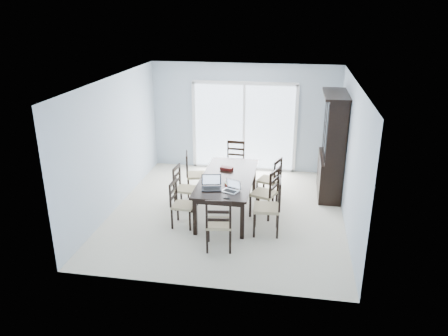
{
  "coord_description": "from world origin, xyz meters",
  "views": [
    {
      "loc": [
        1.24,
        -7.72,
        3.86
      ],
      "look_at": [
        -0.07,
        0.0,
        0.92
      ],
      "focal_mm": 35.0,
      "sensor_mm": 36.0,
      "label": 1
    }
  ],
  "objects": [
    {
      "name": "chair_right_far",
      "position": [
        0.83,
        0.72,
        0.56
      ],
      "size": [
        0.52,
        0.51,
        1.06
      ],
      "rotation": [
        0.0,
        0.0,
        1.25
      ],
      "color": "black",
      "rests_on": "floor"
    },
    {
      "name": "railing",
      "position": [
        0.0,
        4.5,
        0.55
      ],
      "size": [
        4.5,
        0.06,
        1.1
      ],
      "primitive_type": "cube",
      "color": "#99999E",
      "rests_on": "balcony"
    },
    {
      "name": "chair_left_far",
      "position": [
        -0.88,
        0.72,
        0.58
      ],
      "size": [
        0.51,
        0.5,
        1.09
      ],
      "rotation": [
        0.0,
        0.0,
        -1.33
      ],
      "color": "black",
      "rests_on": "floor"
    },
    {
      "name": "hot_tub",
      "position": [
        -0.98,
        3.69,
        0.48
      ],
      "size": [
        1.91,
        1.72,
        0.96
      ],
      "rotation": [
        0.0,
        0.0,
        0.04
      ],
      "color": "maroon",
      "rests_on": "balcony"
    },
    {
      "name": "chair_right_near",
      "position": [
        0.91,
        -0.7,
        0.63
      ],
      "size": [
        0.49,
        0.48,
        1.2
      ],
      "rotation": [
        0.0,
        0.0,
        1.63
      ],
      "color": "black",
      "rests_on": "floor"
    },
    {
      "name": "balcony",
      "position": [
        0.0,
        3.5,
        -0.05
      ],
      "size": [
        4.5,
        2.0,
        0.1
      ],
      "primitive_type": "cube",
      "color": "gray",
      "rests_on": "ground"
    },
    {
      "name": "game_box",
      "position": [
        -0.08,
        0.36,
        0.78
      ],
      "size": [
        0.27,
        0.18,
        0.06
      ],
      "primitive_type": "cube",
      "rotation": [
        0.0,
        0.0,
        -0.27
      ],
      "color": "#480E0F",
      "rests_on": "dining_table"
    },
    {
      "name": "china_hutch",
      "position": [
        2.02,
        1.25,
        1.07
      ],
      "size": [
        0.5,
        1.38,
        2.2
      ],
      "color": "black",
      "rests_on": "floor"
    },
    {
      "name": "dining_table",
      "position": [
        0.0,
        0.0,
        0.67
      ],
      "size": [
        1.0,
        2.2,
        0.75
      ],
      "color": "black",
      "rests_on": "floor"
    },
    {
      "name": "back_wall",
      "position": [
        0.0,
        2.5,
        1.3
      ],
      "size": [
        4.5,
        0.02,
        2.6
      ],
      "primitive_type": "cube",
      "color": "#ACBDCD",
      "rests_on": "floor"
    },
    {
      "name": "chair_end_far",
      "position": [
        -0.09,
        1.61,
        0.58
      ],
      "size": [
        0.43,
        0.45,
        1.1
      ],
      "rotation": [
        0.0,
        0.0,
        3.09
      ],
      "color": "black",
      "rests_on": "floor"
    },
    {
      "name": "sliding_door",
      "position": [
        0.0,
        2.48,
        1.09
      ],
      "size": [
        2.52,
        0.05,
        2.18
      ],
      "color": "silver",
      "rests_on": "floor"
    },
    {
      "name": "floor",
      "position": [
        0.0,
        0.0,
        0.0
      ],
      "size": [
        5.0,
        5.0,
        0.0
      ],
      "primitive_type": "plane",
      "color": "#EEE7CC",
      "rests_on": "ground"
    },
    {
      "name": "cell_phone",
      "position": [
        0.15,
        -1.0,
        0.76
      ],
      "size": [
        0.11,
        0.06,
        0.01
      ],
      "primitive_type": "cube",
      "rotation": [
        0.0,
        0.0,
        -0.07
      ],
      "color": "black",
      "rests_on": "dining_table"
    },
    {
      "name": "ceiling",
      "position": [
        0.0,
        0.0,
        2.6
      ],
      "size": [
        5.0,
        5.0,
        0.0
      ],
      "primitive_type": "plane",
      "rotation": [
        3.14,
        0.0,
        0.0
      ],
      "color": "white",
      "rests_on": "back_wall"
    },
    {
      "name": "chair_end_near",
      "position": [
        0.09,
        -1.46,
        0.59
      ],
      "size": [
        0.47,
        0.48,
        1.11
      ],
      "rotation": [
        0.0,
        0.0,
        0.14
      ],
      "color": "black",
      "rests_on": "floor"
    },
    {
      "name": "chair_left_mid",
      "position": [
        -0.94,
        0.04,
        0.54
      ],
      "size": [
        0.43,
        0.42,
        1.02
      ],
      "rotation": [
        0.0,
        0.0,
        -1.66
      ],
      "color": "black",
      "rests_on": "floor"
    },
    {
      "name": "laptop_dark",
      "position": [
        -0.19,
        -0.66,
        0.81
      ],
      "size": [
        0.4,
        0.32,
        0.25
      ],
      "rotation": [
        0.0,
        0.0,
        0.21
      ],
      "color": "black",
      "rests_on": "dining_table"
    },
    {
      "name": "chair_left_near",
      "position": [
        -0.8,
        -0.7,
        0.53
      ],
      "size": [
        0.41,
        0.4,
        1.01
      ],
      "rotation": [
        0.0,
        0.0,
        -1.62
      ],
      "color": "black",
      "rests_on": "floor"
    },
    {
      "name": "chair_right_mid",
      "position": [
        0.8,
        -0.06,
        0.6
      ],
      "size": [
        0.55,
        0.54,
        1.13
      ],
      "rotation": [
        0.0,
        0.0,
        1.23
      ],
      "color": "black",
      "rests_on": "floor"
    },
    {
      "name": "wall_right",
      "position": [
        2.25,
        0.0,
        1.3
      ],
      "size": [
        0.02,
        5.0,
        2.6
      ],
      "primitive_type": "cube",
      "color": "#ACBDCD",
      "rests_on": "floor"
    },
    {
      "name": "book_stack",
      "position": [
        0.13,
        -0.4,
        0.77
      ],
      "size": [
        0.29,
        0.27,
        0.04
      ],
      "rotation": [
        0.0,
        0.0,
        0.38
      ],
      "color": "maroon",
      "rests_on": "dining_table"
    },
    {
      "name": "wall_left",
      "position": [
        -2.25,
        0.0,
        1.3
      ],
      "size": [
        0.02,
        5.0,
        2.6
      ],
      "primitive_type": "cube",
      "color": "#ACBDCD",
      "rests_on": "floor"
    },
    {
      "name": "laptop_silver",
      "position": [
        0.16,
        -0.7,
        0.8
      ],
      "size": [
        0.35,
        0.3,
        0.2
      ],
      "rotation": [
        0.0,
        0.0,
        -0.4
      ],
      "color": "silver",
      "rests_on": "dining_table"
    }
  ]
}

